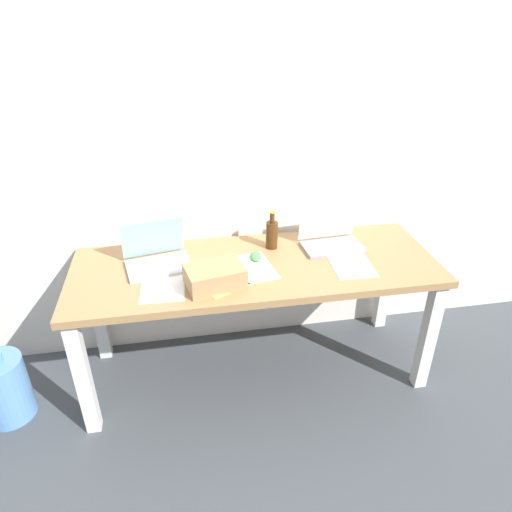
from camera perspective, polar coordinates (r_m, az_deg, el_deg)
The scene contains 13 objects.
ground_plane at distance 2.87m, azimuth 0.00°, elevation -13.82°, with size 8.00×8.00×0.00m, color #42474C.
back_wall at distance 2.58m, azimuth -1.62°, elevation 14.44°, with size 5.20×0.08×2.60m, color silver.
desk at distance 2.48m, azimuth 0.00°, elevation -2.91°, with size 1.94×0.69×0.74m.
laptop_left at distance 2.46m, azimuth -12.27°, elevation -0.04°, with size 0.37×0.31×0.23m.
laptop_right at distance 2.63m, azimuth 9.29°, elevation 2.32°, with size 0.35×0.24×0.23m.
beer_bottle at distance 2.55m, azimuth 2.00°, elevation 2.78°, with size 0.07×0.07×0.22m.
computer_mouse at distance 2.47m, azimuth -0.00°, elevation -0.05°, with size 0.06×0.10×0.03m, color #4C9E56.
cardboard_box at distance 2.23m, azimuth -5.18°, elevation -2.52°, with size 0.28×0.20×0.10m, color tan.
paper_yellow_folder at distance 2.31m, azimuth -4.90°, elevation -2.86°, with size 0.21×0.30×0.00m, color #F4E06B.
paper_sheet_front_right at distance 2.48m, azimuth 11.73°, elevation -0.95°, with size 0.21×0.30×0.00m, color white.
paper_sheet_front_left at distance 2.30m, azimuth -11.52°, elevation -3.60°, with size 0.21×0.30×0.00m, color white.
paper_sheet_center at distance 2.39m, azimuth -0.53°, elevation -1.48°, with size 0.21×0.30×0.00m, color white.
water_cooler_jug at distance 2.82m, azimuth -28.96°, elevation -14.24°, with size 0.25×0.25×0.42m.
Camera 1 is at (-0.36, -2.06, 1.96)m, focal length 32.04 mm.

